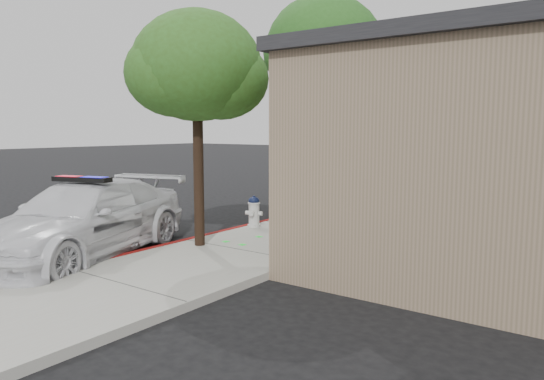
% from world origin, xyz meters
% --- Properties ---
extents(ground, '(120.00, 120.00, 0.00)m').
position_xyz_m(ground, '(0.00, 0.00, 0.00)').
color(ground, black).
rests_on(ground, ground).
extents(sidewalk, '(3.20, 60.00, 0.15)m').
position_xyz_m(sidewalk, '(1.60, 3.00, 0.07)').
color(sidewalk, '#9B998D').
rests_on(sidewalk, ground).
extents(red_curb, '(0.14, 60.00, 0.16)m').
position_xyz_m(red_curb, '(0.06, 3.00, 0.08)').
color(red_curb, maroon).
rests_on(red_curb, ground).
extents(police_car, '(3.73, 5.88, 1.71)m').
position_xyz_m(police_car, '(-0.96, -1.95, 0.80)').
color(police_car, silver).
rests_on(police_car, ground).
extents(fire_hydrant, '(0.47, 0.41, 0.81)m').
position_xyz_m(fire_hydrant, '(0.35, 2.17, 0.56)').
color(fire_hydrant, silver).
rests_on(fire_hydrant, sidewalk).
extents(street_tree_near, '(2.75, 2.80, 5.03)m').
position_xyz_m(street_tree_near, '(0.71, -0.20, 3.90)').
color(street_tree_near, black).
rests_on(street_tree_near, sidewalk).
extents(street_tree_mid, '(3.47, 3.34, 6.35)m').
position_xyz_m(street_tree_mid, '(0.74, 5.02, 4.94)').
color(street_tree_mid, black).
rests_on(street_tree_mid, sidewalk).
extents(street_tree_far, '(2.77, 2.88, 5.21)m').
position_xyz_m(street_tree_far, '(0.74, 13.08, 4.07)').
color(street_tree_far, black).
rests_on(street_tree_far, sidewalk).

